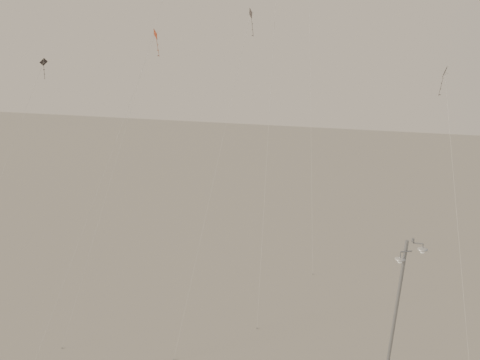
# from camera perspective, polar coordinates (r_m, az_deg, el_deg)

# --- Properties ---
(street_lamp) EXTENTS (1.66, 0.77, 10.12)m
(street_lamp) POSITION_cam_1_polar(r_m,az_deg,el_deg) (30.25, 16.33, -14.22)
(street_lamp) COLOR gray
(street_lamp) RESTS_ON ground
(kite_1) EXTENTS (2.36, 11.50, 21.39)m
(kite_1) POSITION_cam_1_polar(r_m,az_deg,el_deg) (37.05, -0.70, 9.28)
(kite_1) COLOR #2B2524
(kite_1) RESTS_ON ground
(kite_3) EXTENTS (4.14, 12.54, 20.05)m
(kite_3) POSITION_cam_1_polar(r_m,az_deg,el_deg) (35.27, -11.91, 7.19)
(kite_3) COLOR maroon
(kite_3) RESTS_ON ground
(kite_4) EXTENTS (2.25, 14.57, 17.63)m
(kite_4) POSITION_cam_1_polar(r_m,az_deg,el_deg) (36.77, 21.46, 4.49)
(kite_4) COLOR #2B2524
(kite_4) RESTS_ON ground
(kite_5) EXTENTS (2.85, 10.60, 26.63)m
(kite_5) POSITION_cam_1_polar(r_m,az_deg,el_deg) (49.33, 7.45, 16.11)
(kite_5) COLOR #AE5A1D
(kite_5) RESTS_ON ground
(kite_6) EXTENTS (5.97, 6.50, 18.01)m
(kite_6) POSITION_cam_1_polar(r_m,az_deg,el_deg) (41.39, -22.77, 4.28)
(kite_6) COLOR #2B2524
(kite_6) RESTS_ON ground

